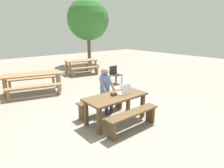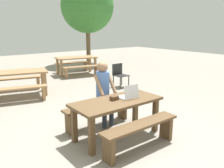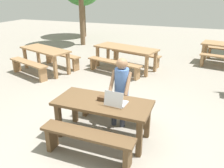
{
  "view_description": "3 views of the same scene",
  "coord_description": "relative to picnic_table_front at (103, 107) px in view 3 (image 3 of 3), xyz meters",
  "views": [
    {
      "loc": [
        -3.07,
        -3.53,
        2.36
      ],
      "look_at": [
        0.08,
        0.25,
        0.97
      ],
      "focal_mm": 30.22,
      "sensor_mm": 36.0,
      "label": 1
    },
    {
      "loc": [
        -2.59,
        -3.19,
        2.04
      ],
      "look_at": [
        0.08,
        0.25,
        0.97
      ],
      "focal_mm": 37.24,
      "sensor_mm": 36.0,
      "label": 2
    },
    {
      "loc": [
        1.45,
        -3.3,
        2.51
      ],
      "look_at": [
        0.08,
        0.25,
        0.97
      ],
      "focal_mm": 36.74,
      "sensor_mm": 36.0,
      "label": 3
    }
  ],
  "objects": [
    {
      "name": "bench_far",
      "position": [
        0.0,
        0.64,
        -0.26
      ],
      "size": [
        1.54,
        0.3,
        0.47
      ],
      "color": "brown",
      "rests_on": "ground"
    },
    {
      "name": "picnic_table_distant",
      "position": [
        -3.27,
        2.78,
        0.04
      ],
      "size": [
        1.98,
        1.26,
        0.77
      ],
      "rotation": [
        0.0,
        0.0,
        -0.32
      ],
      "color": "#9E754C",
      "rests_on": "ground"
    },
    {
      "name": "bench_distant_south",
      "position": [
        -3.48,
        2.16,
        -0.26
      ],
      "size": [
        1.68,
        0.8,
        0.47
      ],
      "rotation": [
        0.0,
        0.0,
        -0.32
      ],
      "color": "#9E754C",
      "rests_on": "ground"
    },
    {
      "name": "picnic_table_mid",
      "position": [
        -0.88,
        3.99,
        0.05
      ],
      "size": [
        2.29,
        1.34,
        0.76
      ],
      "rotation": [
        0.0,
        0.0,
        -0.25
      ],
      "color": "#9E754C",
      "rests_on": "ground"
    },
    {
      "name": "picnic_table_front",
      "position": [
        0.0,
        0.0,
        0.0
      ],
      "size": [
        1.71,
        0.78,
        0.72
      ],
      "color": "brown",
      "rests_on": "ground"
    },
    {
      "name": "person_seated",
      "position": [
        0.13,
        0.6,
        0.19
      ],
      "size": [
        0.39,
        0.4,
        1.36
      ],
      "color": "#333847",
      "rests_on": "ground"
    },
    {
      "name": "ground_plane",
      "position": [
        0.0,
        0.0,
        -0.61
      ],
      "size": [
        30.0,
        30.0,
        0.0
      ],
      "primitive_type": "plane",
      "color": "gray"
    },
    {
      "name": "bench_mid_north",
      "position": [
        -0.7,
        4.67,
        -0.28
      ],
      "size": [
        1.95,
        0.77,
        0.43
      ],
      "rotation": [
        0.0,
        0.0,
        -0.25
      ],
      "color": "#9E754C",
      "rests_on": "ground"
    },
    {
      "name": "bench_distant_north",
      "position": [
        -3.07,
        3.41,
        -0.26
      ],
      "size": [
        1.68,
        0.8,
        0.47
      ],
      "rotation": [
        0.0,
        0.0,
        -0.32
      ],
      "color": "#9E754C",
      "rests_on": "ground"
    },
    {
      "name": "bench_mid_south",
      "position": [
        -1.05,
        3.32,
        -0.28
      ],
      "size": [
        1.95,
        0.77,
        0.43
      ],
      "rotation": [
        0.0,
        0.0,
        -0.25
      ],
      "color": "#9E754C",
      "rests_on": "ground"
    },
    {
      "name": "laptop",
      "position": [
        0.25,
        -0.03,
        0.18
      ],
      "size": [
        0.35,
        0.33,
        0.27
      ],
      "rotation": [
        0.0,
        0.0,
        3.08
      ],
      "color": "silver",
      "rests_on": "picnic_table_front"
    },
    {
      "name": "bench_near",
      "position": [
        0.0,
        -0.64,
        -0.26
      ],
      "size": [
        1.54,
        0.3,
        0.47
      ],
      "color": "brown",
      "rests_on": "ground"
    },
    {
      "name": "small_pouch",
      "position": [
        -0.03,
        0.04,
        0.15
      ],
      "size": [
        0.15,
        0.1,
        0.08
      ],
      "color": "#4C331E",
      "rests_on": "picnic_table_front"
    },
    {
      "name": "bench_rear_south",
      "position": [
        2.28,
        5.16,
        -0.27
      ],
      "size": [
        1.59,
        0.58,
        0.45
      ],
      "rotation": [
        0.0,
        0.0,
        -0.18
      ],
      "color": "#9E754C",
      "rests_on": "ground"
    }
  ]
}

